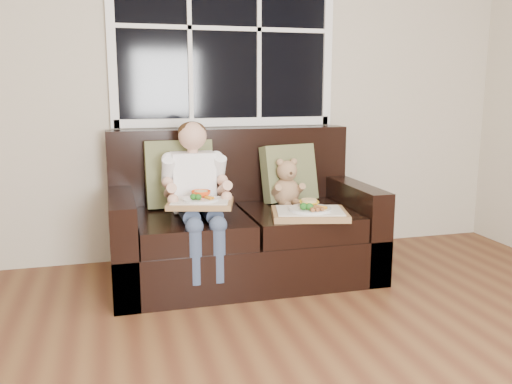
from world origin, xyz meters
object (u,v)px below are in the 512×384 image
object	(u,v)px
child	(196,184)
loveseat	(241,229)
tray_left	(201,201)
teddy_bear	(287,186)
tray_right	(310,212)

from	to	relation	value
child	loveseat	bearing A→B (deg)	20.81
loveseat	tray_left	bearing A→B (deg)	-138.08
teddy_bear	tray_right	xyz separation A→B (m)	(0.02, -0.38, -0.10)
loveseat	child	world-z (taller)	child
tray_left	tray_right	size ratio (longest dim) A/B	0.83
teddy_bear	tray_left	world-z (taller)	teddy_bear
child	teddy_bear	distance (m)	0.67
loveseat	teddy_bear	bearing A→B (deg)	4.92
child	teddy_bear	xyz separation A→B (m)	(0.65, 0.15, -0.07)
loveseat	child	bearing A→B (deg)	-159.19
loveseat	child	distance (m)	0.48
tray_left	tray_right	bearing A→B (deg)	9.87
loveseat	tray_right	bearing A→B (deg)	-44.73
child	tray_right	distance (m)	0.73
tray_right	teddy_bear	bearing A→B (deg)	107.56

